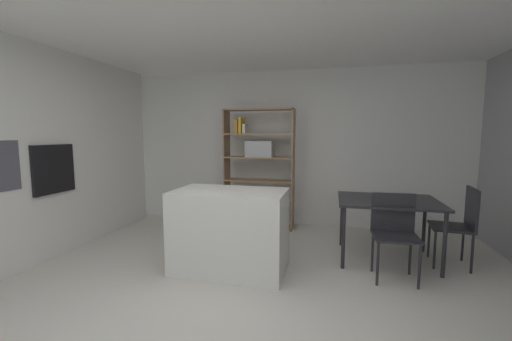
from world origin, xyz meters
name	(u,v)px	position (x,y,z in m)	size (l,w,h in m)	color
ground_plane	(223,304)	(0.00, 0.00, 0.00)	(8.70, 8.70, 0.00)	beige
ceiling_slab	(219,0)	(0.00, 0.00, 2.66)	(6.33, 5.80, 0.06)	white
back_partition	(277,148)	(0.00, 2.87, 1.32)	(6.33, 0.06, 2.63)	silver
built_in_oven	(54,169)	(-2.43, 0.62, 1.13)	(0.06, 0.60, 0.61)	black
kitchen_island	(230,230)	(-0.17, 0.75, 0.46)	(1.26, 0.74, 0.93)	silver
open_bookshelf	(258,160)	(-0.26, 2.51, 1.12)	(1.15, 0.33, 1.97)	#997551
dining_table	(388,205)	(1.62, 1.49, 0.69)	(1.18, 0.93, 0.76)	#232328
dining_chair_near	(394,227)	(1.62, 1.00, 0.56)	(0.47, 0.43, 0.91)	#232328
dining_chair_window_side	(461,220)	(2.43, 1.48, 0.56)	(0.47, 0.48, 0.94)	#232328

